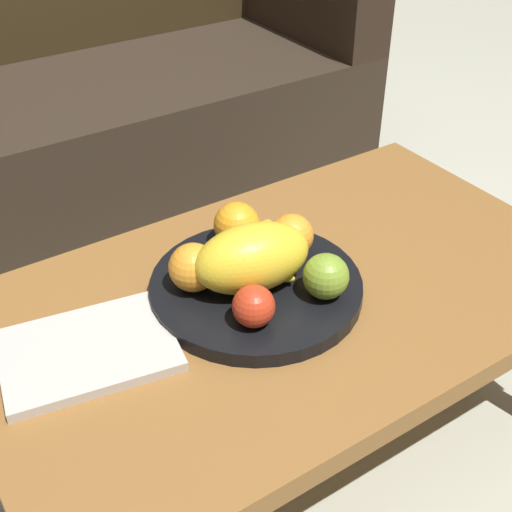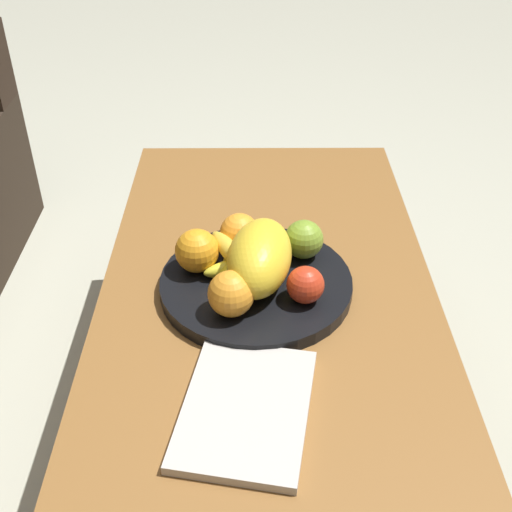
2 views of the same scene
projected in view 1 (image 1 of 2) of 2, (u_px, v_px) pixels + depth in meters
name	position (u px, v px, depth m)	size (l,w,h in m)	color
ground_plane	(284.00, 446.00, 1.37)	(8.00, 8.00, 0.00)	#ACAC98
coffee_table	(289.00, 310.00, 1.16)	(1.04, 0.61, 0.40)	brown
couch	(67.00, 106.00, 1.97)	(1.70, 0.70, 0.90)	black
fruit_bowl	(256.00, 287.00, 1.12)	(0.35, 0.35, 0.03)	black
melon_large_front	(252.00, 258.00, 1.07)	(0.19, 0.11, 0.11)	yellow
orange_front	(193.00, 267.00, 1.08)	(0.08, 0.08, 0.08)	orange
orange_left	(292.00, 236.00, 1.15)	(0.07, 0.07, 0.07)	orange
orange_right	(237.00, 225.00, 1.17)	(0.08, 0.08, 0.08)	orange
apple_front	(326.00, 276.00, 1.06)	(0.07, 0.07, 0.07)	olive
apple_left	(254.00, 306.00, 1.01)	(0.06, 0.06, 0.06)	red
banana_bunch	(255.00, 253.00, 1.13)	(0.16, 0.15, 0.06)	yellow
magazine	(88.00, 350.00, 1.01)	(0.25, 0.18, 0.02)	#BDB7AF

